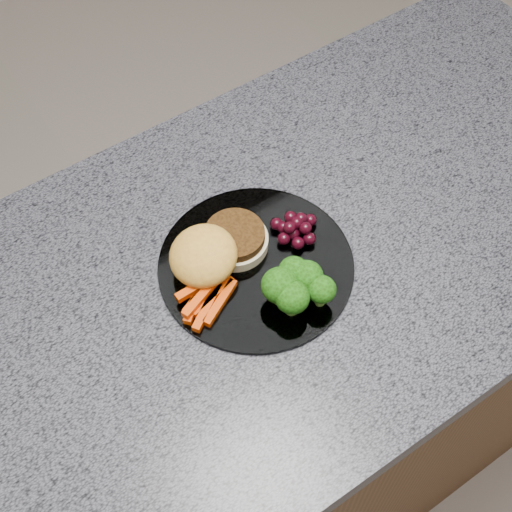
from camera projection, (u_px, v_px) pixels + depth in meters
The scene contains 7 objects.
island_cabinet at pixel (288, 382), 1.36m from camera, with size 1.20×0.60×0.86m, color #55361D.
countertop at pixel (300, 250), 0.99m from camera, with size 1.20×0.60×0.04m, color #4F505A.
plate at pixel (256, 266), 0.94m from camera, with size 0.26×0.26×0.01m, color white.
burger at pixel (215, 252), 0.93m from camera, with size 0.17×0.12×0.05m.
carrot_sticks at pixel (206, 297), 0.90m from camera, with size 0.09×0.07×0.02m.
broccoli at pixel (296, 285), 0.89m from camera, with size 0.08×0.08×0.06m.
grape_bunch at pixel (296, 228), 0.96m from camera, with size 0.07×0.06×0.03m.
Camera 1 is at (-0.36, -0.42, 1.69)m, focal length 50.00 mm.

